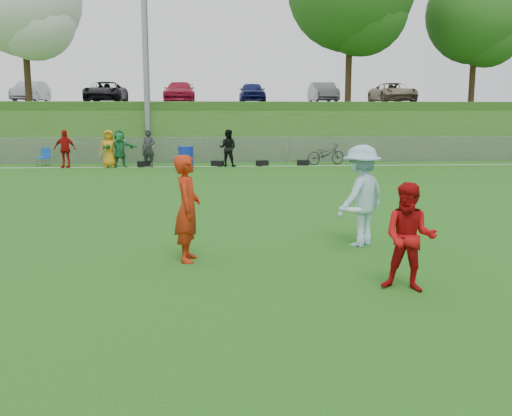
{
  "coord_description": "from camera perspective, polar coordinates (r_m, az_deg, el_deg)",
  "views": [
    {
      "loc": [
        0.21,
        -8.3,
        2.48
      ],
      "look_at": [
        0.88,
        0.5,
        0.99
      ],
      "focal_mm": 40.0,
      "sensor_mm": 36.0,
      "label": 1
    }
  ],
  "objects": [
    {
      "name": "ground",
      "position": [
        8.67,
        -5.62,
        -7.13
      ],
      "size": [
        120.0,
        120.0,
        0.0
      ],
      "primitive_type": "plane",
      "color": "#1A5C13",
      "rests_on": "ground"
    },
    {
      "name": "sideline_far",
      "position": [
        26.42,
        -4.81,
        4.16
      ],
      "size": [
        60.0,
        0.1,
        0.01
      ],
      "primitive_type": "cube",
      "color": "white",
      "rests_on": "ground"
    },
    {
      "name": "fence",
      "position": [
        28.36,
        -4.8,
        5.83
      ],
      "size": [
        58.0,
        0.06,
        1.3
      ],
      "color": "gray",
      "rests_on": "ground"
    },
    {
      "name": "light_pole",
      "position": [
        29.58,
        -11.07,
        17.62
      ],
      "size": [
        1.2,
        0.4,
        12.15
      ],
      "color": "gray",
      "rests_on": "ground"
    },
    {
      "name": "berm",
      "position": [
        39.31,
        -4.71,
        8.11
      ],
      "size": [
        120.0,
        18.0,
        3.0
      ],
      "primitive_type": "cube",
      "color": "#234A15",
      "rests_on": "ground"
    },
    {
      "name": "parking_lot",
      "position": [
        41.3,
        -4.72,
        10.33
      ],
      "size": [
        120.0,
        12.0,
        0.1
      ],
      "primitive_type": "cube",
      "color": "black",
      "rests_on": "berm"
    },
    {
      "name": "tree_white_flowering",
      "position": [
        35.19,
        -22.07,
        18.45
      ],
      "size": [
        6.3,
        6.3,
        8.78
      ],
      "color": "black",
      "rests_on": "berm"
    },
    {
      "name": "tree_green_far",
      "position": [
        38.15,
        21.41,
        17.21
      ],
      "size": [
        5.88,
        5.88,
        8.19
      ],
      "color": "black",
      "rests_on": "berm"
    },
    {
      "name": "car_row",
      "position": [
        40.35,
        -6.44,
        11.42
      ],
      "size": [
        32.04,
        5.18,
        1.44
      ],
      "color": "silver",
      "rests_on": "parking_lot"
    },
    {
      "name": "spectator_row",
      "position": [
        26.58,
        -11.97,
        5.84
      ],
      "size": [
        8.35,
        0.98,
        1.69
      ],
      "color": "#A80E0B",
      "rests_on": "ground"
    },
    {
      "name": "gear_bags",
      "position": [
        26.52,
        -2.41,
        4.48
      ],
      "size": [
        7.96,
        0.5,
        0.26
      ],
      "color": "black",
      "rests_on": "ground"
    },
    {
      "name": "player_red_left",
      "position": [
        9.57,
        -6.87,
        -0.05
      ],
      "size": [
        0.48,
        0.69,
        1.79
      ],
      "primitive_type": "imported",
      "rotation": [
        0.0,
        0.0,
        1.48
      ],
      "color": "#AC240B",
      "rests_on": "ground"
    },
    {
      "name": "player_red_center",
      "position": [
        8.21,
        15.1,
        -2.85
      ],
      "size": [
        0.92,
        0.84,
        1.53
      ],
      "primitive_type": "imported",
      "rotation": [
        0.0,
        0.0,
        -0.44
      ],
      "color": "#AA0B0D",
      "rests_on": "ground"
    },
    {
      "name": "player_blue",
      "position": [
        10.77,
        10.47,
        1.21
      ],
      "size": [
        1.38,
        1.33,
        1.89
      ],
      "primitive_type": "imported",
      "rotation": [
        0.0,
        0.0,
        3.85
      ],
      "color": "#97C0D2",
      "rests_on": "ground"
    },
    {
      "name": "frisbee",
      "position": [
        10.07,
        9.81,
        -0.13
      ],
      "size": [
        0.29,
        0.29,
        0.03
      ],
      "color": "silver",
      "rests_on": "ground"
    },
    {
      "name": "recycling_bin",
      "position": [
        25.61,
        -7.03,
        5.04
      ],
      "size": [
        0.79,
        0.79,
        0.98
      ],
      "primitive_type": "cylinder",
      "rotation": [
        0.0,
        0.0,
        0.23
      ],
      "color": "#0E2697",
      "rests_on": "ground"
    },
    {
      "name": "camp_chair",
      "position": [
        28.3,
        -20.46,
        4.44
      ],
      "size": [
        0.57,
        0.58,
        0.84
      ],
      "rotation": [
        0.0,
        0.0,
        -0.26
      ],
      "color": "#1047AF",
      "rests_on": "ground"
    },
    {
      "name": "bicycle",
      "position": [
        27.36,
        7.01,
        5.38
      ],
      "size": [
        2.08,
        1.27,
        1.03
      ],
      "primitive_type": "imported",
      "rotation": [
        0.0,
        0.0,
        1.89
      ],
      "color": "#28282A",
      "rests_on": "ground"
    }
  ]
}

